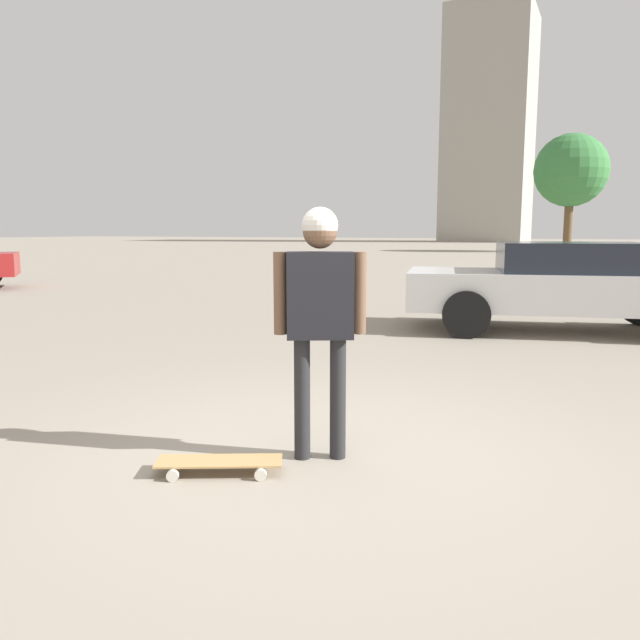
% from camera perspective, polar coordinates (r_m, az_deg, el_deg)
% --- Properties ---
extents(ground_plane, '(220.00, 220.00, 0.00)m').
position_cam_1_polar(ground_plane, '(4.48, -0.00, -12.46)').
color(ground_plane, gray).
extents(person, '(0.57, 0.38, 1.73)m').
position_cam_1_polar(person, '(4.22, -0.00, 1.89)').
color(person, '#262628').
rests_on(person, ground_plane).
extents(skateboard, '(0.84, 0.57, 0.09)m').
position_cam_1_polar(skateboard, '(4.24, -9.19, -12.74)').
color(skateboard, tan).
rests_on(skateboard, ground_plane).
extents(car_parked_near, '(5.00, 2.92, 1.39)m').
position_cam_1_polar(car_parked_near, '(10.44, 21.31, 3.09)').
color(car_parked_near, silver).
rests_on(car_parked_near, ground_plane).
extents(building_block_distant, '(10.34, 11.31, 29.03)m').
position_cam_1_polar(building_block_distant, '(87.32, 15.23, 16.51)').
color(building_block_distant, '#9E998E').
rests_on(building_block_distant, ground_plane).
extents(tree_distant, '(5.10, 5.10, 8.28)m').
position_cam_1_polar(tree_distant, '(48.51, 21.97, 12.54)').
color(tree_distant, brown).
rests_on(tree_distant, ground_plane).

